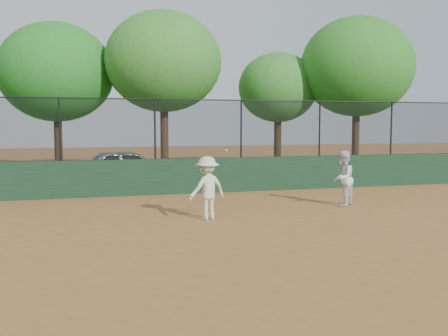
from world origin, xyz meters
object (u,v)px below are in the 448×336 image
object	(u,v)px
parked_car	(128,168)
tree_3	(278,88)
tree_4	(357,67)
player_second	(343,178)
player_main	(207,188)
tree_1	(56,73)
tree_2	(164,62)

from	to	relation	value
parked_car	tree_3	world-z (taller)	tree_3
parked_car	tree_4	xyz separation A→B (m)	(10.94, 2.17, 4.32)
player_second	tree_3	xyz separation A→B (m)	(2.00, 10.00, 3.29)
player_main	tree_3	bearing A→B (deg)	60.06
tree_3	parked_car	bearing A→B (deg)	-153.62
tree_1	tree_4	world-z (taller)	tree_4
tree_2	tree_3	distance (m)	5.88
player_second	tree_4	bearing A→B (deg)	-165.24
parked_car	player_second	size ratio (longest dim) A/B	2.59
tree_1	tree_3	distance (m)	10.28
tree_1	tree_3	world-z (taller)	tree_1
player_second	tree_2	xyz separation A→B (m)	(-3.73, 9.12, 4.25)
tree_3	tree_4	xyz separation A→B (m)	(3.36, -1.59, 0.94)
parked_car	player_main	bearing A→B (deg)	-176.61
player_second	tree_1	size ratio (longest dim) A/B	0.24
parked_car	player_main	distance (m)	7.24
player_main	tree_1	world-z (taller)	tree_1
player_main	player_second	bearing A→B (deg)	11.69
player_second	player_main	bearing A→B (deg)	-31.02
parked_car	player_second	world-z (taller)	player_second
tree_2	tree_4	size ratio (longest dim) A/B	0.98
player_second	parked_car	bearing A→B (deg)	-90.93
tree_1	tree_4	bearing A→B (deg)	-8.59
player_second	tree_1	world-z (taller)	tree_1
parked_car	player_main	world-z (taller)	player_main
player_second	tree_3	world-z (taller)	tree_3
parked_car	tree_4	distance (m)	11.96
parked_car	player_second	xyz separation A→B (m)	(5.57, -6.24, 0.09)
tree_1	player_second	bearing A→B (deg)	-51.74
tree_1	tree_2	world-z (taller)	tree_2
tree_4	player_second	bearing A→B (deg)	-122.53
player_second	tree_4	size ratio (longest dim) A/B	0.22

